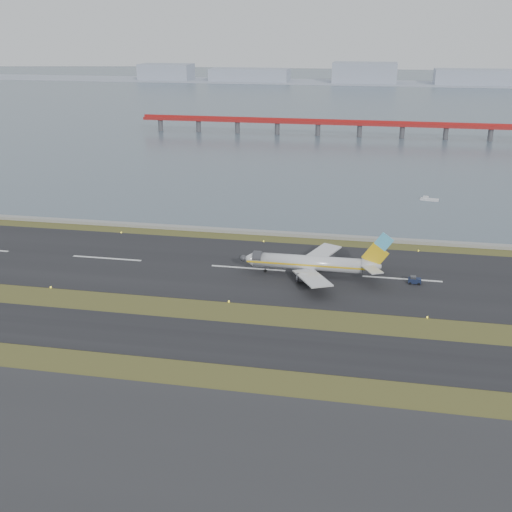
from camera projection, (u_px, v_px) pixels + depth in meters
The scene contains 11 objects.
ground at pixel (221, 316), 142.58m from camera, with size 1000.00×1000.00×0.00m, color #334217.
apron_strip at pixel (129, 477), 91.79m from camera, with size 1000.00×50.00×0.10m, color #2C2C2E.
taxiway_strip at pixel (207, 340), 131.48m from camera, with size 1000.00×18.00×0.10m, color black.
runway_strip at pixel (248, 268), 170.26m from camera, with size 1000.00×45.00×0.10m, color black.
seawall at pixel (268, 233), 197.80m from camera, with size 1000.00×2.50×1.00m, color gray.
bay_water at pixel (346, 98), 567.23m from camera, with size 1400.00×800.00×1.30m, color #404F5C.
red_pier at pixel (360, 124), 367.30m from camera, with size 260.00×5.00×10.20m.
far_shoreline at pixel (368, 77), 710.42m from camera, with size 1400.00×80.00×60.50m.
airliner at pixel (313, 263), 164.16m from camera, with size 38.52×32.89×12.80m.
pushback_tug at pixel (414, 280), 159.88m from camera, with size 3.15×1.90×2.00m.
workboat_near at pixel (429, 199), 235.83m from camera, with size 6.82×3.25×1.59m.
Camera 1 is at (32.38, -125.69, 61.00)m, focal length 45.00 mm.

